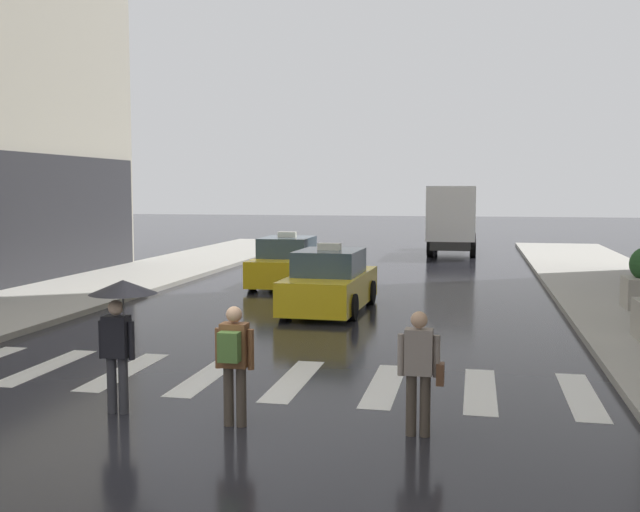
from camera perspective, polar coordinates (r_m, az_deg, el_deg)
ground_plane at (r=10.28m, az=-10.43°, el=-13.23°), size 160.00×160.00×0.00m
crosswalk_markings at (r=13.00m, az=-5.37°, el=-9.24°), size 11.30×2.80×0.01m
taxi_lead at (r=19.82m, az=0.77°, el=-2.11°), size 2.03×4.59×1.80m
taxi_second at (r=25.01m, az=-2.47°, el=-0.60°), size 1.98×4.57×1.80m
box_truck at (r=37.24m, az=10.09°, el=2.96°), size 2.30×7.55×3.35m
pedestrian_with_umbrella at (r=11.03m, az=-14.97°, el=-3.96°), size 0.96×0.96×1.94m
pedestrian_with_backpack at (r=10.24m, az=-6.60°, el=-7.62°), size 0.55×0.43×1.65m
pedestrian_with_handbag at (r=9.89m, az=7.62°, el=-8.31°), size 0.60×0.24×1.65m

